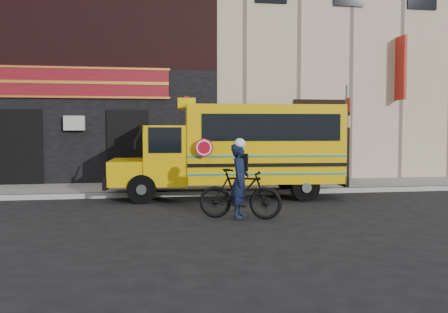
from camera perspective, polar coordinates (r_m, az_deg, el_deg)
name	(u,v)px	position (r m, az deg, el deg)	size (l,w,h in m)	color
ground	(248,208)	(12.99, 2.81, -5.94)	(120.00, 120.00, 0.00)	black
curb	(231,193)	(15.51, 0.78, -4.15)	(40.00, 0.20, 0.15)	#9D9D97
sidewalk	(223,187)	(16.97, -0.12, -3.50)	(40.00, 3.00, 0.15)	slate
building	(200,40)	(23.49, -2.79, 13.19)	(20.00, 10.70, 12.00)	#BCA58D
school_bus	(239,147)	(14.88, 1.75, 1.08)	(7.03, 2.61, 2.92)	black
sign_pole	(346,133)	(16.85, 13.81, 2.60)	(0.08, 0.31, 3.49)	#464E4A
bicycle	(240,194)	(11.43, 1.86, -4.29)	(0.54, 1.91, 1.15)	black
cyclist	(240,182)	(11.33, 1.82, -2.98)	(0.62, 0.40, 1.69)	black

